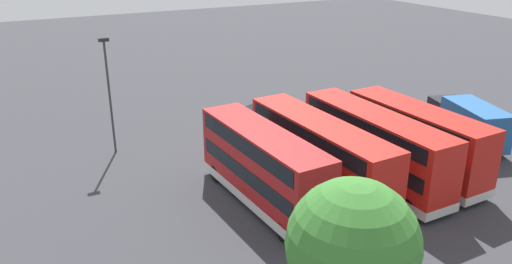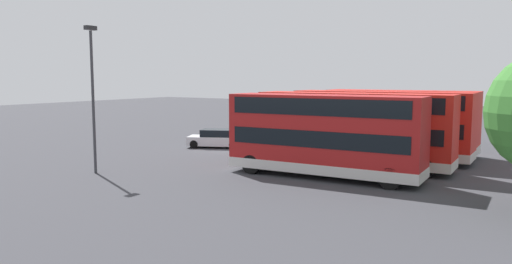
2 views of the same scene
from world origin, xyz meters
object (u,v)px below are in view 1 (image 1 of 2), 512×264
bus_double_decker_second (374,145)px  bus_double_decker_third (319,154)px  lamp_post_tall (109,88)px  bus_double_decker_near_end (416,139)px  bus_double_decker_fourth (263,166)px  car_hatchback_silver (259,116)px  box_truck_blue (468,121)px  waste_bin_yellow (310,129)px

bus_double_decker_second → bus_double_decker_third: same height
bus_double_decker_second → lamp_post_tall: lamp_post_tall is taller
bus_double_decker_near_end → bus_double_decker_third: size_ratio=0.89×
bus_double_decker_near_end → bus_double_decker_fourth: bearing=-5.4°
bus_double_decker_near_end → car_hatchback_silver: 13.91m
bus_double_decker_second → car_hatchback_silver: bus_double_decker_second is taller
bus_double_decker_second → bus_double_decker_third: size_ratio=0.99×
bus_double_decker_near_end → car_hatchback_silver: (4.68, -12.98, -1.75)m
box_truck_blue → car_hatchback_silver: 16.28m
bus_double_decker_second → car_hatchback_silver: bearing=-82.9°
bus_double_decker_second → bus_double_decker_third: (3.85, -0.42, 0.00)m
bus_double_decker_second → waste_bin_yellow: bearing=-96.6°
lamp_post_tall → bus_double_decker_near_end: bearing=142.9°
lamp_post_tall → box_truck_blue: bearing=156.6°
bus_double_decker_fourth → lamp_post_tall: size_ratio=1.30×
bus_double_decker_near_end → bus_double_decker_third: bearing=-6.9°
bus_double_decker_fourth → car_hatchback_silver: bearing=-116.8°
bus_double_decker_second → box_truck_blue: (-10.56, -1.74, -0.74)m
car_hatchback_silver → waste_bin_yellow: 4.68m
bus_double_decker_second → box_truck_blue: bus_double_decker_second is taller
bus_double_decker_third → lamp_post_tall: lamp_post_tall is taller
bus_double_decker_near_end → bus_double_decker_fourth: size_ratio=0.98×
box_truck_blue → waste_bin_yellow: 11.86m
bus_double_decker_fourth → box_truck_blue: bus_double_decker_fourth is taller
bus_double_decker_third → waste_bin_yellow: bearing=-120.5°
box_truck_blue → waste_bin_yellow: bearing=-35.8°
bus_double_decker_fourth → car_hatchback_silver: bus_double_decker_fourth is taller
bus_double_decker_third → car_hatchback_silver: bus_double_decker_third is taller
waste_bin_yellow → car_hatchback_silver: bearing=-56.8°
car_hatchback_silver → bus_double_decker_third: bearing=79.3°
bus_double_decker_near_end → car_hatchback_silver: bearing=-70.2°
bus_double_decker_near_end → waste_bin_yellow: (2.12, -9.07, -1.97)m
bus_double_decker_fourth → bus_double_decker_third: bearing=177.5°
car_hatchback_silver → box_truck_blue: bearing=138.3°
bus_double_decker_second → waste_bin_yellow: 8.92m
bus_double_decker_fourth → car_hatchback_silver: 13.53m
bus_double_decker_third → bus_double_decker_fourth: size_ratio=1.10×
bus_double_decker_third → bus_double_decker_fourth: bearing=-2.5°
bus_double_decker_near_end → bus_double_decker_third: same height
bus_double_decker_third → car_hatchback_silver: size_ratio=2.59×
bus_double_decker_second → bus_double_decker_fourth: bearing=-4.4°
bus_double_decker_fourth → bus_double_decker_second: bearing=175.6°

